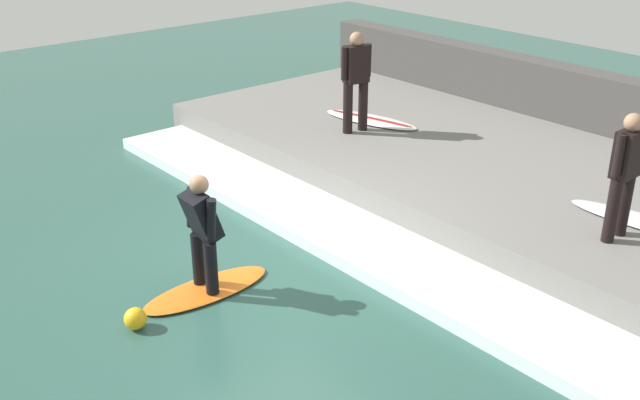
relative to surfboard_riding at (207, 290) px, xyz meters
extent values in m
plane|color=#2D564C|center=(1.03, -0.06, -0.03)|extent=(28.00, 28.00, 0.00)
cube|color=slate|center=(4.90, -0.06, 0.23)|extent=(4.40, 10.76, 0.51)
cube|color=#474442|center=(7.35, -0.06, 0.69)|extent=(0.50, 11.30, 1.44)
cube|color=silver|center=(2.11, -0.06, 0.06)|extent=(1.18, 10.22, 0.17)
ellipsoid|color=orange|center=(0.00, 0.00, 0.00)|extent=(1.63, 0.62, 0.06)
cylinder|color=black|center=(0.00, 0.14, 0.35)|extent=(0.15, 0.15, 0.64)
cylinder|color=black|center=(0.00, -0.14, 0.35)|extent=(0.15, 0.15, 0.64)
cube|color=black|center=(0.00, 0.00, 0.95)|extent=(0.39, 0.37, 0.60)
sphere|color=#A87A5B|center=(0.00, 0.00, 1.33)|extent=(0.22, 0.22, 0.22)
cylinder|color=black|center=(0.01, 0.21, 0.98)|extent=(0.11, 0.18, 0.51)
cylinder|color=black|center=(-0.01, -0.21, 0.98)|extent=(0.11, 0.18, 0.51)
cylinder|color=black|center=(4.36, 1.98, 0.90)|extent=(0.16, 0.16, 0.83)
cylinder|color=black|center=(4.07, 2.03, 0.90)|extent=(0.16, 0.16, 0.83)
cube|color=black|center=(4.22, 2.01, 1.61)|extent=(0.42, 0.30, 0.60)
sphere|color=#A87A5B|center=(4.22, 2.01, 2.01)|extent=(0.23, 0.23, 0.23)
cylinder|color=black|center=(4.43, 1.97, 1.64)|extent=(0.11, 0.12, 0.52)
cylinder|color=black|center=(4.00, 2.05, 1.64)|extent=(0.11, 0.12, 0.52)
ellipsoid|color=white|center=(4.77, 2.21, 0.51)|extent=(0.94, 1.86, 0.06)
ellipsoid|color=#B21E1E|center=(4.77, 2.21, 0.54)|extent=(0.48, 1.62, 0.01)
cylinder|color=black|center=(4.03, -2.82, 0.87)|extent=(0.15, 0.15, 0.78)
cylinder|color=black|center=(3.76, -2.82, 0.87)|extent=(0.15, 0.15, 0.78)
cube|color=black|center=(3.89, -2.82, 1.54)|extent=(0.36, 0.22, 0.55)
sphere|color=#A87A5B|center=(3.89, -2.82, 1.91)|extent=(0.21, 0.21, 0.21)
cylinder|color=black|center=(4.10, -2.82, 1.57)|extent=(0.10, 0.10, 0.49)
cylinder|color=black|center=(3.69, -2.82, 1.57)|extent=(0.10, 0.10, 0.49)
sphere|color=yellow|center=(-0.98, -0.15, 0.09)|extent=(0.24, 0.24, 0.24)
camera|label=1|loc=(-3.87, -6.56, 4.51)|focal=42.00mm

